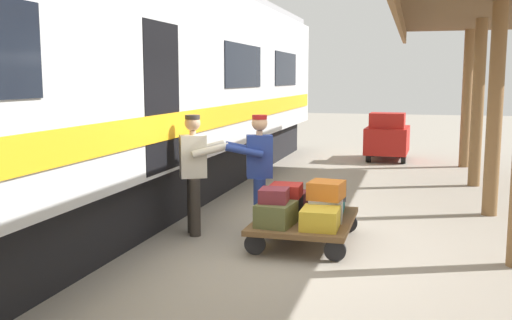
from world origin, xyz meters
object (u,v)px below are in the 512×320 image
object	(u,v)px
suitcase_red_plastic	(286,190)
porter_in_overalls	(258,170)
suitcase_teal_softside	(331,205)
suitcase_slate_roller	(332,190)
suitcase_yellow_case	(320,218)
suitcase_orange_carryall	(326,190)
suitcase_olive_duffel	(276,214)
baggage_tug	(387,137)
suitcase_black_hardshell	(284,207)
suitcase_gray_aluminum	(326,209)
luggage_cart	(305,222)
suitcase_maroon_trunk	(291,201)
porter_by_door	(195,170)
suitcase_burgundy_valise	(274,195)
train_car	(64,89)

from	to	relation	value
suitcase_red_plastic	porter_in_overalls	world-z (taller)	porter_in_overalls
suitcase_teal_softside	suitcase_slate_roller	size ratio (longest dim) A/B	1.21
porter_in_overalls	suitcase_yellow_case	bearing A→B (deg)	143.59
suitcase_orange_carryall	suitcase_olive_duffel	bearing A→B (deg)	38.18
porter_in_overalls	baggage_tug	distance (m)	8.39
suitcase_black_hardshell	suitcase_red_plastic	bearing A→B (deg)	-117.73
porter_in_overalls	baggage_tug	size ratio (longest dim) A/B	0.98
suitcase_olive_duffel	suitcase_yellow_case	bearing A→B (deg)	180.00
suitcase_teal_softside	porter_in_overalls	bearing A→B (deg)	12.18
suitcase_gray_aluminum	baggage_tug	size ratio (longest dim) A/B	0.29
luggage_cart	suitcase_slate_roller	bearing A→B (deg)	-122.91
suitcase_gray_aluminum	suitcase_black_hardshell	bearing A→B (deg)	0.00
suitcase_maroon_trunk	suitcase_slate_roller	world-z (taller)	suitcase_slate_roller
suitcase_yellow_case	suitcase_maroon_trunk	world-z (taller)	suitcase_yellow_case
suitcase_maroon_trunk	porter_by_door	size ratio (longest dim) A/B	0.36
suitcase_yellow_case	baggage_tug	distance (m)	9.02
suitcase_slate_roller	porter_by_door	world-z (taller)	porter_by_door
luggage_cart	suitcase_burgundy_valise	xyz separation A→B (m)	(0.32, 0.44, 0.43)
train_car	suitcase_slate_roller	distance (m)	4.02
suitcase_burgundy_valise	suitcase_teal_softside	bearing A→B (deg)	-123.35
porter_by_door	suitcase_yellow_case	bearing A→B (deg)	164.70
suitcase_gray_aluminum	suitcase_olive_duffel	bearing A→B (deg)	40.21
suitcase_red_plastic	baggage_tug	bearing A→B (deg)	-96.38
suitcase_orange_carryall	suitcase_yellow_case	bearing A→B (deg)	89.22
porter_in_overalls	suitcase_slate_roller	bearing A→B (deg)	-169.13
suitcase_olive_duffel	suitcase_teal_softside	distance (m)	1.12
suitcase_maroon_trunk	suitcase_burgundy_valise	distance (m)	0.96
porter_by_door	suitcase_red_plastic	bearing A→B (deg)	179.92
suitcase_maroon_trunk	suitcase_black_hardshell	distance (m)	0.48
train_car	suitcase_orange_carryall	size ratio (longest dim) A/B	49.22
suitcase_maroon_trunk	suitcase_black_hardshell	size ratio (longest dim) A/B	1.38
train_car	suitcase_burgundy_valise	bearing A→B (deg)	177.61
suitcase_olive_duffel	suitcase_red_plastic	size ratio (longest dim) A/B	1.32
luggage_cart	suitcase_black_hardshell	xyz separation A→B (m)	(0.28, 0.00, 0.19)
porter_by_door	suitcase_black_hardshell	bearing A→B (deg)	178.61
suitcase_gray_aluminum	suitcase_slate_roller	world-z (taller)	suitcase_slate_roller
suitcase_gray_aluminum	porter_in_overalls	bearing A→B (deg)	-14.62
suitcase_yellow_case	suitcase_black_hardshell	distance (m)	0.74
suitcase_maroon_trunk	baggage_tug	size ratio (longest dim) A/B	0.35
suitcase_yellow_case	suitcase_red_plastic	size ratio (longest dim) A/B	1.29
train_car	suitcase_yellow_case	size ratio (longest dim) A/B	41.07
suitcase_maroon_trunk	suitcase_gray_aluminum	size ratio (longest dim) A/B	1.20
suitcase_black_hardshell	suitcase_slate_roller	size ratio (longest dim) A/B	0.89
train_car	porter_in_overalls	size ratio (longest dim) A/B	12.91
suitcase_gray_aluminum	suitcase_teal_softside	size ratio (longest dim) A/B	0.85
suitcase_black_hardshell	suitcase_slate_roller	xyz separation A→B (m)	(-0.58, -0.46, 0.18)
baggage_tug	suitcase_slate_roller	bearing A→B (deg)	87.27
suitcase_yellow_case	suitcase_olive_duffel	world-z (taller)	suitcase_olive_duffel
suitcase_maroon_trunk	suitcase_black_hardshell	bearing A→B (deg)	90.00
suitcase_olive_duffel	suitcase_gray_aluminum	xyz separation A→B (m)	(-0.57, -0.48, -0.00)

